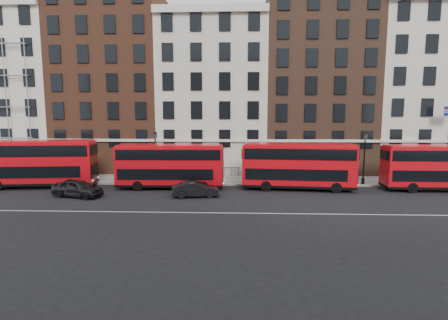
{
  "coord_description": "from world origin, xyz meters",
  "views": [
    {
      "loc": [
        3.05,
        -26.88,
        7.24
      ],
      "look_at": [
        1.81,
        5.0,
        3.0
      ],
      "focal_mm": 28.0,
      "sensor_mm": 36.0,
      "label": 1
    }
  ],
  "objects_px": {
    "bus_c": "(298,165)",
    "car_rear": "(77,188)",
    "bus_b": "(170,165)",
    "car_front": "(196,189)",
    "traffic_light": "(447,163)",
    "bus_d": "(440,167)",
    "bus_a": "(36,162)"
  },
  "relations": [
    {
      "from": "bus_c",
      "to": "car_rear",
      "type": "relative_size",
      "value": 2.36
    },
    {
      "from": "bus_a",
      "to": "bus_d",
      "type": "bearing_deg",
      "value": -6.46
    },
    {
      "from": "bus_b",
      "to": "car_rear",
      "type": "bearing_deg",
      "value": -155.01
    },
    {
      "from": "bus_a",
      "to": "bus_d",
      "type": "xyz_separation_m",
      "value": [
        38.72,
        0.0,
        -0.19
      ]
    },
    {
      "from": "traffic_light",
      "to": "car_front",
      "type": "bearing_deg",
      "value": -168.07
    },
    {
      "from": "car_rear",
      "to": "car_front",
      "type": "height_order",
      "value": "car_rear"
    },
    {
      "from": "bus_b",
      "to": "bus_d",
      "type": "distance_m",
      "value": 25.5
    },
    {
      "from": "bus_b",
      "to": "bus_c",
      "type": "height_order",
      "value": "bus_c"
    },
    {
      "from": "bus_a",
      "to": "car_front",
      "type": "xyz_separation_m",
      "value": [
        16.11,
        -3.26,
        -1.83
      ]
    },
    {
      "from": "bus_b",
      "to": "car_rear",
      "type": "xyz_separation_m",
      "value": [
        -7.47,
        -3.65,
        -1.54
      ]
    },
    {
      "from": "bus_d",
      "to": "traffic_light",
      "type": "xyz_separation_m",
      "value": [
        1.77,
        1.88,
        0.13
      ]
    },
    {
      "from": "bus_b",
      "to": "car_front",
      "type": "xyz_separation_m",
      "value": [
        2.89,
        -3.27,
        -1.63
      ]
    },
    {
      "from": "bus_b",
      "to": "bus_d",
      "type": "xyz_separation_m",
      "value": [
        25.5,
        0.0,
        0.0
      ]
    },
    {
      "from": "car_rear",
      "to": "car_front",
      "type": "xyz_separation_m",
      "value": [
        10.37,
        0.39,
        -0.1
      ]
    },
    {
      "from": "bus_d",
      "to": "car_front",
      "type": "distance_m",
      "value": 22.9
    },
    {
      "from": "bus_d",
      "to": "bus_c",
      "type": "bearing_deg",
      "value": -178.93
    },
    {
      "from": "bus_c",
      "to": "traffic_light",
      "type": "distance_m",
      "value": 15.13
    },
    {
      "from": "bus_c",
      "to": "car_rear",
      "type": "xyz_separation_m",
      "value": [
        -19.73,
        -3.65,
        -1.61
      ]
    },
    {
      "from": "car_rear",
      "to": "bus_d",
      "type": "bearing_deg",
      "value": -68.98
    },
    {
      "from": "car_front",
      "to": "traffic_light",
      "type": "distance_m",
      "value": 24.97
    },
    {
      "from": "bus_b",
      "to": "traffic_light",
      "type": "height_order",
      "value": "bus_b"
    },
    {
      "from": "bus_a",
      "to": "car_front",
      "type": "distance_m",
      "value": 16.54
    },
    {
      "from": "bus_b",
      "to": "bus_d",
      "type": "relative_size",
      "value": 1.0
    },
    {
      "from": "bus_d",
      "to": "bus_a",
      "type": "bearing_deg",
      "value": -178.92
    },
    {
      "from": "car_rear",
      "to": "car_front",
      "type": "distance_m",
      "value": 10.37
    },
    {
      "from": "car_rear",
      "to": "car_front",
      "type": "bearing_deg",
      "value": -73.17
    },
    {
      "from": "bus_d",
      "to": "car_front",
      "type": "height_order",
      "value": "bus_d"
    },
    {
      "from": "bus_a",
      "to": "car_rear",
      "type": "relative_size",
      "value": 2.5
    },
    {
      "from": "bus_b",
      "to": "car_rear",
      "type": "distance_m",
      "value": 8.46
    },
    {
      "from": "bus_b",
      "to": "car_rear",
      "type": "height_order",
      "value": "bus_b"
    },
    {
      "from": "bus_a",
      "to": "bus_b",
      "type": "relative_size",
      "value": 1.1
    },
    {
      "from": "bus_c",
      "to": "car_rear",
      "type": "height_order",
      "value": "bus_c"
    }
  ]
}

